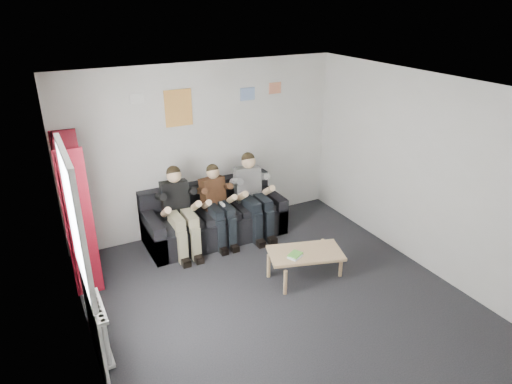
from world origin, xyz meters
The scene contains 14 objects.
room_shell centered at (0.00, 0.00, 1.35)m, with size 5.00×5.00×5.00m.
sofa centered at (-0.07, 2.08, 0.30)m, with size 2.19×0.90×0.85m.
bookshelf centered at (-2.07, 1.86, 0.99)m, with size 0.30×0.89×1.98m.
coffee_table centered at (0.59, 0.43, 0.35)m, with size 0.99×0.54×0.40m.
game_cases centered at (0.40, 0.40, 0.41)m, with size 0.21×0.17×0.03m.
person_left centered at (-0.68, 1.88, 0.66)m, with size 0.40×0.86×1.32m.
person_middle centered at (-0.07, 1.89, 0.63)m, with size 0.36×0.78×1.24m.
person_right centered at (0.54, 1.88, 0.66)m, with size 0.41×0.87×1.33m.
radiator centered at (-2.15, 0.20, 0.35)m, with size 0.10×0.64×0.60m.
window centered at (-2.22, 0.20, 1.03)m, with size 0.05×1.30×2.36m.
poster_large centered at (-0.40, 2.49, 2.05)m, with size 0.42×0.01×0.55m, color gold.
poster_blue centered at (0.75, 2.49, 2.15)m, with size 0.25×0.01×0.20m, color #4486E9.
poster_pink centered at (1.25, 2.49, 2.20)m, with size 0.22×0.01×0.18m, color #CB3F74.
poster_sign centered at (-1.00, 2.49, 2.25)m, with size 0.20×0.01×0.14m, color white.
Camera 1 is at (-2.48, -3.99, 3.62)m, focal length 32.00 mm.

